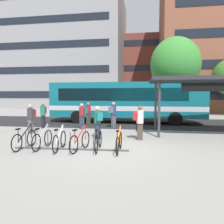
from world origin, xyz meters
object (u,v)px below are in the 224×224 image
commuter_teal_pack_6 (88,112)px  commuter_grey_pack_3 (113,113)px  city_bus (127,101)px  commuter_red_pack_4 (31,117)px  commuter_teal_pack_1 (82,114)px  street_tree_0 (175,64)px  transit_shelter (212,81)px  commuter_teal_pack_2 (98,120)px  parked_bicycle_silver_1 (43,139)px  commuter_maroon_pack_5 (43,113)px  commuter_red_pack_0 (139,120)px  parked_bicycle_black_4 (98,141)px  parked_bicycle_black_0 (25,140)px  parked_bicycle_red_3 (80,141)px  parked_bicycle_orange_5 (119,142)px  parked_bicycle_white_2 (60,141)px

commuter_teal_pack_6 → commuter_grey_pack_3: bearing=-6.3°
city_bus → commuter_red_pack_4: size_ratio=7.20×
commuter_teal_pack_1 → street_tree_0: street_tree_0 is taller
transit_shelter → commuter_grey_pack_3: size_ratio=3.91×
commuter_grey_pack_3 → commuter_red_pack_4: 5.24m
commuter_teal_pack_2 → parked_bicycle_silver_1: bearing=106.9°
commuter_red_pack_4 → commuter_maroon_pack_5: 2.13m
commuter_red_pack_0 → commuter_red_pack_4: (-6.20, 0.87, -0.01)m
city_bus → commuter_teal_pack_6: (-2.66, -2.09, -0.80)m
parked_bicycle_silver_1 → commuter_teal_pack_6: 7.19m
parked_bicycle_black_4 → commuter_maroon_pack_5: commuter_maroon_pack_5 is taller
commuter_red_pack_4 → parked_bicycle_black_0: bearing=31.8°
commuter_teal_pack_2 → commuter_red_pack_4: (-4.15, 0.97, 0.02)m
commuter_grey_pack_3 → commuter_maroon_pack_5: size_ratio=1.02×
commuter_teal_pack_6 → street_tree_0: street_tree_0 is taller
commuter_teal_pack_2 → commuter_grey_pack_3: (0.17, 3.94, 0.05)m
parked_bicycle_black_4 → parked_bicycle_red_3: bearing=100.5°
commuter_teal_pack_1 → commuter_maroon_pack_5: 2.70m
parked_bicycle_red_3 → commuter_teal_pack_6: (-1.67, 7.25, 0.59)m
commuter_red_pack_0 → commuter_grey_pack_3: (-1.89, 3.84, 0.03)m
commuter_teal_pack_1 → commuter_grey_pack_3: bearing=144.3°
commuter_red_pack_4 → commuter_teal_pack_6: bearing=155.5°
commuter_red_pack_4 → commuter_teal_pack_6: (2.30, 3.89, 0.01)m
parked_bicycle_black_4 → commuter_teal_pack_6: bearing=14.4°
parked_bicycle_orange_5 → commuter_grey_pack_3: 6.43m
commuter_teal_pack_1 → street_tree_0: size_ratio=0.21×
commuter_grey_pack_3 → commuter_teal_pack_1: bearing=152.1°
parked_bicycle_white_2 → street_tree_0: size_ratio=0.22×
parked_bicycle_silver_1 → commuter_red_pack_4: (-2.35, 3.28, 0.58)m
parked_bicycle_orange_5 → commuter_red_pack_0: (0.69, 2.45, 0.59)m
commuter_teal_pack_2 → parked_bicycle_black_4: bearing=158.1°
commuter_red_pack_4 → street_tree_0: size_ratio=0.21×
parked_bicycle_white_2 → commuter_red_pack_4: bearing=37.2°
commuter_red_pack_0 → commuter_grey_pack_3: commuter_grey_pack_3 is taller
commuter_teal_pack_2 → commuter_teal_pack_6: bearing=-14.6°
commuter_grey_pack_3 → commuter_red_pack_4: size_ratio=1.04×
parked_bicycle_black_0 → commuter_grey_pack_3: bearing=-19.9°
commuter_teal_pack_2 → commuter_red_pack_4: bearing=41.5°
parked_bicycle_black_0 → parked_bicycle_white_2: 1.49m
parked_bicycle_black_0 → commuter_red_pack_4: commuter_red_pack_4 is taller
transit_shelter → commuter_teal_pack_1: size_ratio=4.06×
commuter_red_pack_4 → commuter_maroon_pack_5: (-0.30, 2.11, 0.02)m
commuter_teal_pack_2 → commuter_teal_pack_6: (-1.84, 4.86, 0.03)m
parked_bicycle_black_0 → transit_shelter: bearing=-58.2°
parked_bicycle_silver_1 → commuter_teal_pack_2: size_ratio=1.04×
parked_bicycle_black_0 → parked_bicycle_orange_5: same height
parked_bicycle_black_4 → parked_bicycle_orange_5: same height
commuter_red_pack_4 → commuter_maroon_pack_5: size_ratio=0.98×
parked_bicycle_black_0 → parked_bicycle_red_3: size_ratio=1.01×
parked_bicycle_red_3 → street_tree_0: size_ratio=0.22×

